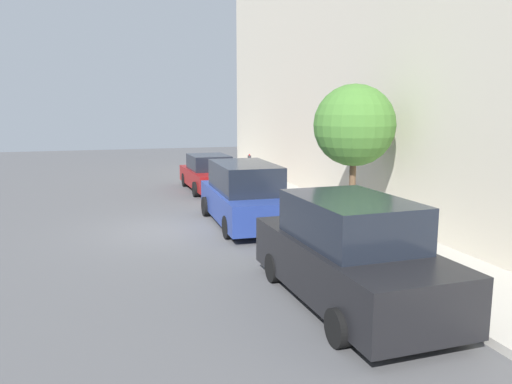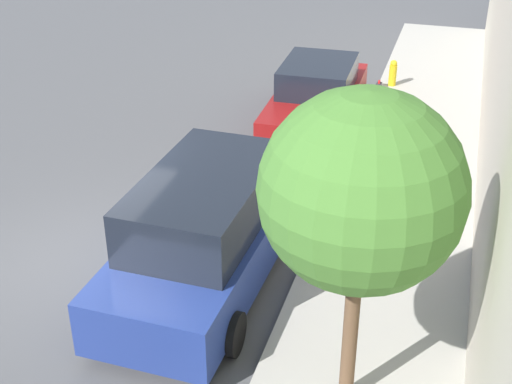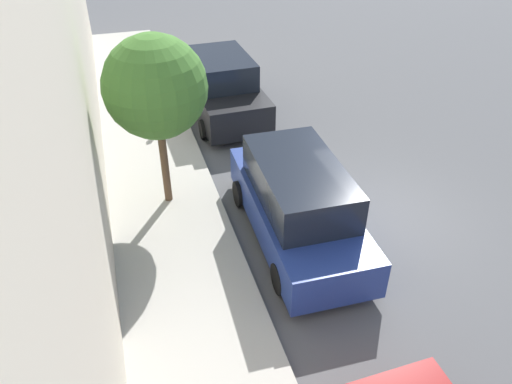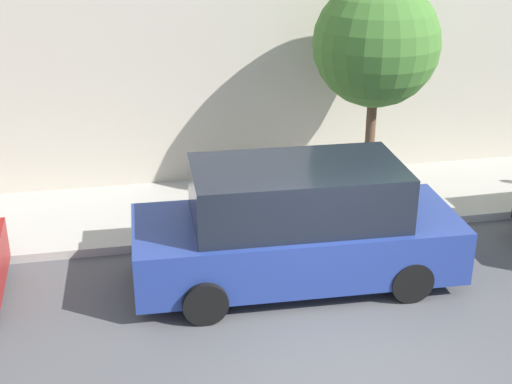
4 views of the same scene
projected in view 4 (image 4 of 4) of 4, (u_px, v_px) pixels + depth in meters
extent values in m
plane|color=#515154|center=(346.00, 361.00, 9.21)|extent=(60.00, 60.00, 0.00)
cube|color=#B2ADA3|center=(268.00, 205.00, 13.52)|extent=(2.65, 32.00, 0.15)
cube|color=navy|center=(296.00, 243.00, 10.86)|extent=(2.03, 4.95, 0.84)
cube|color=black|center=(297.00, 193.00, 10.52)|extent=(1.76, 3.14, 0.84)
cylinder|color=black|center=(205.00, 302.00, 9.91)|extent=(0.22, 0.65, 0.65)
cylinder|color=black|center=(191.00, 243.00, 11.53)|extent=(0.22, 0.65, 0.65)
cylinder|color=black|center=(411.00, 281.00, 10.44)|extent=(0.22, 0.65, 0.65)
cylinder|color=black|center=(370.00, 228.00, 12.06)|extent=(0.22, 0.65, 0.65)
cylinder|color=brown|center=(370.00, 139.00, 13.27)|extent=(0.18, 0.18, 2.31)
sphere|color=#42752D|center=(376.00, 43.00, 12.56)|extent=(2.26, 2.26, 2.26)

